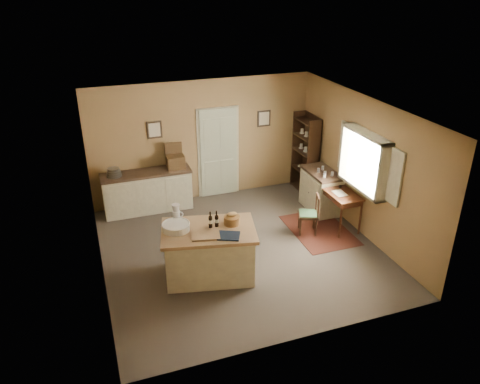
% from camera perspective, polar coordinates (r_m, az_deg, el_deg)
% --- Properties ---
extents(ground, '(5.00, 5.00, 0.00)m').
position_cam_1_polar(ground, '(8.89, 0.05, -7.03)').
color(ground, brown).
rests_on(ground, ground).
extents(wall_back, '(5.00, 0.10, 2.70)m').
position_cam_1_polar(wall_back, '(10.47, -4.57, 6.27)').
color(wall_back, olive).
rests_on(wall_back, ground).
extents(wall_front, '(5.00, 0.10, 2.70)m').
position_cam_1_polar(wall_front, '(6.24, 7.84, -8.12)').
color(wall_front, olive).
rests_on(wall_front, ground).
extents(wall_left, '(0.10, 5.00, 2.70)m').
position_cam_1_polar(wall_left, '(7.85, -17.41, -1.66)').
color(wall_left, olive).
rests_on(wall_left, ground).
extents(wall_right, '(0.10, 5.00, 2.70)m').
position_cam_1_polar(wall_right, '(9.32, 14.71, 3.01)').
color(wall_right, olive).
rests_on(wall_right, ground).
extents(ceiling, '(5.00, 5.00, 0.00)m').
position_cam_1_polar(ceiling, '(7.78, 0.05, 9.99)').
color(ceiling, silver).
rests_on(ceiling, wall_back).
extents(door, '(0.97, 0.06, 2.11)m').
position_cam_1_polar(door, '(10.63, -2.64, 4.93)').
color(door, '#AAB194').
rests_on(door, ground).
extents(framed_prints, '(2.82, 0.02, 0.38)m').
position_cam_1_polar(framed_prints, '(10.38, -3.53, 8.29)').
color(framed_prints, black).
rests_on(framed_prints, ground).
extents(window, '(0.25, 1.99, 1.12)m').
position_cam_1_polar(window, '(9.05, 15.13, 3.66)').
color(window, beige).
rests_on(window, ground).
extents(work_island, '(1.73, 1.32, 1.20)m').
position_cam_1_polar(work_island, '(7.97, -3.84, -7.20)').
color(work_island, beige).
rests_on(work_island, ground).
extents(sideboard, '(1.90, 0.54, 1.18)m').
position_cam_1_polar(sideboard, '(10.28, -11.18, 0.25)').
color(sideboard, beige).
rests_on(sideboard, ground).
extents(rug, '(1.11, 1.61, 0.01)m').
position_cam_1_polar(rug, '(9.65, 9.61, -4.59)').
color(rug, '#411E11').
rests_on(rug, ground).
extents(writing_desk, '(0.53, 0.86, 0.82)m').
position_cam_1_polar(writing_desk, '(9.55, 12.27, -0.66)').
color(writing_desk, '#35190D').
rests_on(writing_desk, ground).
extents(desk_chair, '(0.48, 0.48, 0.80)m').
position_cam_1_polar(desk_chair, '(9.34, 8.29, -2.76)').
color(desk_chair, black).
rests_on(desk_chair, ground).
extents(right_cabinet, '(0.57, 1.02, 0.99)m').
position_cam_1_polar(right_cabinet, '(10.28, 9.83, 0.20)').
color(right_cabinet, beige).
rests_on(right_cabinet, ground).
extents(shelving_unit, '(0.31, 0.83, 1.84)m').
position_cam_1_polar(shelving_unit, '(10.99, 8.15, 4.63)').
color(shelving_unit, black).
rests_on(shelving_unit, ground).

